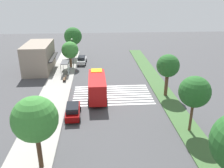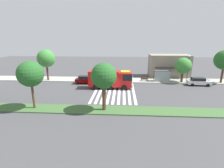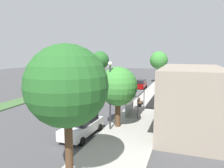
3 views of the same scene
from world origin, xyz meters
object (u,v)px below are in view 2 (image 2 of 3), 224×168
object	(u,v)px
parked_car_west	(85,80)
parked_car_mid	(199,81)
fire_truck	(111,79)
street_lamp	(188,67)
bench_near_shelter	(144,79)
median_tree_center	(104,76)
median_tree_west	(30,74)
sidewalk_tree_far_west	(46,59)
bus_stop_shelter	(162,74)
sidewalk_tree_west	(183,66)

from	to	relation	value
parked_car_west	parked_car_mid	world-z (taller)	parked_car_west
fire_truck	street_lamp	world-z (taller)	street_lamp
bench_near_shelter	median_tree_center	size ratio (longest dim) A/B	0.24
parked_car_mid	median_tree_west	world-z (taller)	median_tree_west
sidewalk_tree_far_west	median_tree_west	world-z (taller)	sidewalk_tree_far_west
parked_car_west	bus_stop_shelter	xyz separation A→B (m)	(17.22, 2.54, 0.98)
fire_truck	street_lamp	xyz separation A→B (m)	(16.52, 5.07, 1.68)
parked_car_mid	sidewalk_tree_west	xyz separation A→B (m)	(-2.81, 2.20, 2.97)
bus_stop_shelter	sidewalk_tree_far_west	size ratio (longest dim) A/B	0.49
street_lamp	sidewalk_tree_west	distance (m)	1.06
bus_stop_shelter	median_tree_west	size ratio (longest dim) A/B	0.52
bus_stop_shelter	sidewalk_tree_west	bearing A→B (deg)	-4.45
parked_car_mid	sidewalk_tree_far_west	bearing A→B (deg)	178.92
parked_car_mid	sidewalk_tree_west	distance (m)	4.64
bus_stop_shelter	street_lamp	bearing A→B (deg)	-7.92
sidewalk_tree_far_west	street_lamp	bearing A→B (deg)	-0.72
parked_car_west	bus_stop_shelter	bearing A→B (deg)	6.57
fire_truck	parked_car_west	xyz separation A→B (m)	(-5.99, 3.26, -1.11)
fire_truck	median_tree_west	xyz separation A→B (m)	(-10.42, -10.78, 3.07)
bus_stop_shelter	fire_truck	bearing A→B (deg)	-152.67
fire_truck	bus_stop_shelter	size ratio (longest dim) A/B	2.49
fire_truck	parked_car_mid	size ratio (longest dim) A/B	1.82
sidewalk_tree_far_west	median_tree_center	xyz separation A→B (m)	(15.15, -16.25, -0.29)
sidewalk_tree_far_west	median_tree_west	distance (m)	17.01
bus_stop_shelter	bench_near_shelter	xyz separation A→B (m)	(-4.00, 0.02, -1.30)
parked_car_mid	sidewalk_tree_west	size ratio (longest dim) A/B	0.87
bench_near_shelter	sidewalk_tree_far_west	size ratio (longest dim) A/B	0.22
fire_truck	parked_car_west	world-z (taller)	fire_truck
street_lamp	sidewalk_tree_west	world-z (taller)	street_lamp
parked_car_west	sidewalk_tree_far_west	bearing A→B (deg)	165.11
sidewalk_tree_far_west	median_tree_center	bearing A→B (deg)	-47.00
parked_car_west	street_lamp	size ratio (longest dim) A/B	0.76
fire_truck	sidewalk_tree_far_west	bearing A→B (deg)	160.09
bench_near_shelter	median_tree_center	xyz separation A→B (m)	(-7.55, -16.60, 4.34)
street_lamp	sidewalk_tree_far_west	xyz separation A→B (m)	(-31.99, 0.40, 1.52)
street_lamp	median_tree_center	distance (m)	23.16
parked_car_mid	bench_near_shelter	size ratio (longest dim) A/B	3.00
bench_near_shelter	median_tree_west	distance (m)	24.64
bus_stop_shelter	bench_near_shelter	bearing A→B (deg)	179.72
fire_truck	median_tree_center	distance (m)	11.17
bus_stop_shelter	median_tree_west	xyz separation A→B (m)	(-21.65, -16.58, 3.20)
bus_stop_shelter	median_tree_center	distance (m)	20.44
bench_near_shelter	parked_car_west	bearing A→B (deg)	-169.05
parked_car_mid	street_lamp	world-z (taller)	street_lamp
sidewalk_tree_west	parked_car_mid	bearing A→B (deg)	-37.99
parked_car_mid	sidewalk_tree_far_west	distance (m)	34.19
median_tree_center	bench_near_shelter	bearing A→B (deg)	65.54
parked_car_west	median_tree_center	xyz separation A→B (m)	(5.67, -14.04, 4.02)
sidewalk_tree_far_west	bus_stop_shelter	bearing A→B (deg)	0.72
street_lamp	sidewalk_tree_far_west	size ratio (longest dim) A/B	0.84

